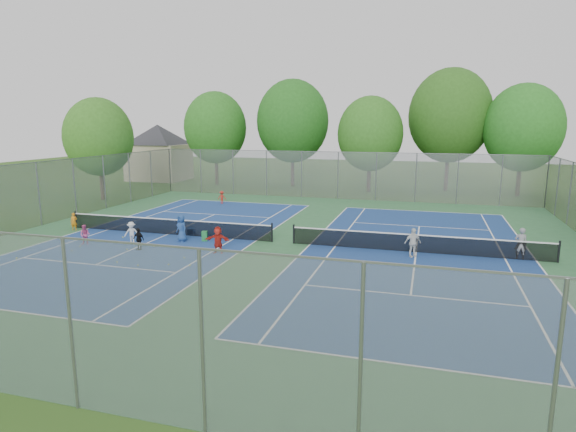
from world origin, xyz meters
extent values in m
plane|color=#2C5119|center=(0.00, 0.00, 0.00)|extent=(120.00, 120.00, 0.00)
cube|color=#31673C|center=(0.00, 0.00, 0.01)|extent=(32.00, 32.00, 0.01)
cube|color=navy|center=(-7.00, 0.00, 0.02)|extent=(10.97, 23.77, 0.01)
cube|color=navy|center=(7.00, 0.00, 0.02)|extent=(10.97, 23.77, 0.01)
cube|color=black|center=(-7.00, 0.00, 0.46)|extent=(12.87, 0.10, 0.91)
cube|color=black|center=(7.00, 0.00, 0.46)|extent=(12.87, 0.10, 0.91)
cube|color=gray|center=(0.00, 16.00, 2.00)|extent=(32.00, 0.10, 4.00)
cube|color=gray|center=(0.00, -16.00, 2.00)|extent=(32.00, 0.10, 4.00)
cube|color=gray|center=(-16.00, 0.00, 2.00)|extent=(0.10, 32.00, 4.00)
cube|color=#B7A88C|center=(-22.00, 24.00, 2.00)|extent=(6.00, 5.00, 4.00)
pyramid|color=#2D2D33|center=(-22.00, 24.00, 6.20)|extent=(11.03, 11.03, 2.20)
cylinder|color=#443326|center=(-14.00, 22.00, 1.75)|extent=(0.36, 0.36, 3.50)
ellipsoid|color=#28661D|center=(-14.00, 22.00, 5.90)|extent=(6.40, 6.40, 7.36)
cylinder|color=#443326|center=(-6.00, 23.00, 1.93)|extent=(0.36, 0.36, 3.85)
ellipsoid|color=#215C1A|center=(-6.00, 23.00, 6.55)|extent=(7.20, 7.20, 8.28)
cylinder|color=#443326|center=(2.00, 21.00, 1.57)|extent=(0.36, 0.36, 3.15)
ellipsoid|color=#2E661D|center=(2.00, 21.00, 5.40)|extent=(6.00, 6.00, 6.90)
cylinder|color=#443326|center=(9.00, 24.00, 2.10)|extent=(0.36, 0.36, 4.20)
ellipsoid|color=#2A5819|center=(9.00, 24.00, 7.05)|extent=(7.60, 7.60, 8.74)
cylinder|color=#443326|center=(15.00, 22.00, 1.75)|extent=(0.36, 0.36, 3.50)
ellipsoid|color=#26691E|center=(15.00, 22.00, 5.97)|extent=(6.60, 6.60, 7.59)
cylinder|color=#443326|center=(-19.00, 10.00, 1.57)|extent=(0.36, 0.36, 3.15)
ellipsoid|color=#336B1F|center=(-19.00, 10.00, 5.25)|extent=(5.60, 5.60, 6.44)
cube|color=blue|center=(-5.75, 0.48, 0.16)|extent=(0.42, 0.42, 0.32)
cube|color=#227D38|center=(-4.23, -0.84, 0.28)|extent=(0.35, 0.35, 0.56)
imported|color=orange|center=(-13.02, -0.60, 0.54)|extent=(0.45, 0.36, 1.07)
imported|color=#CE5086|center=(-9.99, -3.35, 0.54)|extent=(0.60, 0.51, 1.09)
imported|color=silver|center=(-7.75, -2.43, 0.60)|extent=(0.89, 0.74, 1.19)
imported|color=black|center=(-6.62, -3.51, 0.57)|extent=(0.70, 0.37, 1.14)
imported|color=navy|center=(-5.41, -1.24, 0.74)|extent=(0.85, 0.72, 1.48)
imported|color=red|center=(-2.47, -2.95, 0.68)|extent=(1.30, 0.52, 1.37)
imported|color=#AF2519|center=(-8.43, 10.87, 0.52)|extent=(0.72, 0.49, 1.04)
imported|color=gray|center=(11.76, 0.10, 0.78)|extent=(0.58, 0.39, 1.55)
imported|color=silver|center=(6.84, -0.90, 0.72)|extent=(0.90, 0.72, 1.43)
sphere|color=#CDD732|center=(-8.99, -1.51, 0.03)|extent=(0.07, 0.07, 0.07)
sphere|color=#C1E635|center=(-6.17, -2.82, 0.03)|extent=(0.07, 0.07, 0.07)
sphere|color=#B9D030|center=(-7.18, -3.73, 0.03)|extent=(0.07, 0.07, 0.07)
sphere|color=gold|center=(-5.04, -6.00, 0.03)|extent=(0.07, 0.07, 0.07)
sphere|color=#D8E936|center=(-11.28, -6.62, 0.03)|extent=(0.07, 0.07, 0.07)
sphere|color=#A9C92E|center=(-2.88, -1.94, 0.03)|extent=(0.07, 0.07, 0.07)
sphere|color=#BFD130|center=(-6.26, -5.84, 0.03)|extent=(0.07, 0.07, 0.07)
sphere|color=#B4DB32|center=(-3.62, -4.29, 0.03)|extent=(0.07, 0.07, 0.07)
sphere|color=gold|center=(-2.76, -5.38, 0.03)|extent=(0.07, 0.07, 0.07)
sphere|color=gold|center=(-9.92, -3.88, 0.03)|extent=(0.07, 0.07, 0.07)
sphere|color=gold|center=(-9.70, -4.76, 0.03)|extent=(0.07, 0.07, 0.07)
sphere|color=#C9DA32|center=(-3.76, -5.51, 0.03)|extent=(0.07, 0.07, 0.07)
camera|label=1|loc=(7.42, -24.19, 6.40)|focal=30.00mm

